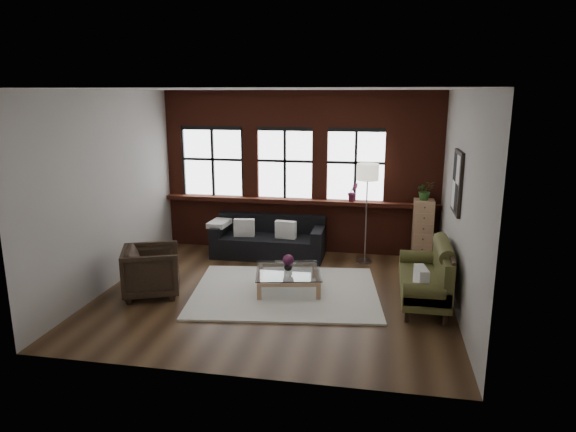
% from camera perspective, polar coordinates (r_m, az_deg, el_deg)
% --- Properties ---
extents(floor, '(5.50, 5.50, 0.00)m').
position_cam_1_polar(floor, '(8.35, -1.44, -8.63)').
color(floor, '#3A2515').
rests_on(floor, ground).
extents(ceiling, '(5.50, 5.50, 0.00)m').
position_cam_1_polar(ceiling, '(7.73, -1.58, 13.92)').
color(ceiling, white).
rests_on(ceiling, ground).
extents(wall_back, '(5.50, 0.00, 5.50)m').
position_cam_1_polar(wall_back, '(10.30, 1.37, 4.90)').
color(wall_back, '#ACA7A0').
rests_on(wall_back, ground).
extents(wall_front, '(5.50, 0.00, 5.50)m').
position_cam_1_polar(wall_front, '(5.53, -6.87, -2.82)').
color(wall_front, '#ACA7A0').
rests_on(wall_front, ground).
extents(wall_left, '(0.00, 5.00, 5.00)m').
position_cam_1_polar(wall_left, '(8.86, -19.20, 2.72)').
color(wall_left, '#ACA7A0').
rests_on(wall_left, ground).
extents(wall_right, '(0.00, 5.00, 5.00)m').
position_cam_1_polar(wall_right, '(7.80, 18.67, 1.37)').
color(wall_right, '#ACA7A0').
rests_on(wall_right, ground).
extents(brick_backwall, '(5.50, 0.12, 3.20)m').
position_cam_1_polar(brick_backwall, '(10.25, 1.32, 4.85)').
color(brick_backwall, '#552014').
rests_on(brick_backwall, floor).
extents(sill_ledge, '(5.50, 0.30, 0.08)m').
position_cam_1_polar(sill_ledge, '(10.26, 1.22, 1.68)').
color(sill_ledge, '#552014').
rests_on(sill_ledge, brick_backwall).
extents(window_left, '(1.38, 0.10, 1.50)m').
position_cam_1_polar(window_left, '(10.67, -8.31, 5.87)').
color(window_left, black).
rests_on(window_left, brick_backwall).
extents(window_mid, '(1.38, 0.10, 1.50)m').
position_cam_1_polar(window_mid, '(10.29, -0.32, 5.73)').
color(window_mid, black).
rests_on(window_mid, brick_backwall).
extents(window_right, '(1.38, 0.10, 1.50)m').
position_cam_1_polar(window_right, '(10.12, 7.52, 5.48)').
color(window_right, black).
rests_on(window_right, brick_backwall).
extents(wall_poster, '(0.05, 0.74, 0.94)m').
position_cam_1_polar(wall_poster, '(8.04, 18.31, 3.56)').
color(wall_poster, black).
rests_on(wall_poster, wall_right).
extents(shag_rug, '(3.22, 2.68, 0.03)m').
position_cam_1_polar(shag_rug, '(8.39, -0.30, -8.39)').
color(shag_rug, silver).
rests_on(shag_rug, floor).
extents(dark_sofa, '(2.17, 0.88, 0.79)m').
position_cam_1_polar(dark_sofa, '(10.08, -2.17, -2.33)').
color(dark_sofa, black).
rests_on(dark_sofa, floor).
extents(pillow_a, '(0.42, 0.20, 0.34)m').
position_cam_1_polar(pillow_a, '(10.05, -4.90, -1.30)').
color(pillow_a, white).
rests_on(pillow_a, dark_sofa).
extents(pillow_b, '(0.41, 0.19, 0.34)m').
position_cam_1_polar(pillow_b, '(9.87, -0.25, -1.53)').
color(pillow_b, white).
rests_on(pillow_b, dark_sofa).
extents(vintage_settee, '(0.77, 1.74, 0.93)m').
position_cam_1_polar(vintage_settee, '(8.11, 14.85, -6.26)').
color(vintage_settee, '#484721').
rests_on(vintage_settee, floor).
extents(pillow_settee, '(0.20, 0.40, 0.34)m').
position_cam_1_polar(pillow_settee, '(7.57, 14.57, -6.79)').
color(pillow_settee, white).
rests_on(pillow_settee, vintage_settee).
extents(armchair, '(1.12, 1.11, 0.79)m').
position_cam_1_polar(armchair, '(8.46, -14.91, -5.92)').
color(armchair, black).
rests_on(armchair, floor).
extents(coffee_table, '(1.22, 1.22, 0.35)m').
position_cam_1_polar(coffee_table, '(8.44, 0.03, -7.17)').
color(coffee_table, tan).
rests_on(coffee_table, shag_rug).
extents(vase, '(0.17, 0.17, 0.14)m').
position_cam_1_polar(vase, '(8.36, 0.03, -5.60)').
color(vase, '#B2B2B2').
rests_on(vase, coffee_table).
extents(flowers, '(0.18, 0.18, 0.18)m').
position_cam_1_polar(flowers, '(8.32, 0.03, -4.90)').
color(flowers, '#5C1F42').
rests_on(flowers, vase).
extents(drawer_chest, '(0.37, 0.37, 1.20)m').
position_cam_1_polar(drawer_chest, '(10.02, 14.71, -1.63)').
color(drawer_chest, tan).
rests_on(drawer_chest, floor).
extents(potted_plant_top, '(0.39, 0.36, 0.36)m').
position_cam_1_polar(potted_plant_top, '(9.85, 14.98, 2.76)').
color(potted_plant_top, '#2D5923').
rests_on(potted_plant_top, drawer_chest).
extents(floor_lamp, '(0.40, 0.40, 2.03)m').
position_cam_1_polar(floor_lamp, '(9.69, 8.70, 0.67)').
color(floor_lamp, '#A5A5A8').
rests_on(floor_lamp, floor).
extents(sill_plant, '(0.25, 0.23, 0.37)m').
position_cam_1_polar(sill_plant, '(10.07, 7.22, 2.66)').
color(sill_plant, '#5C1F42').
rests_on(sill_plant, sill_ledge).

